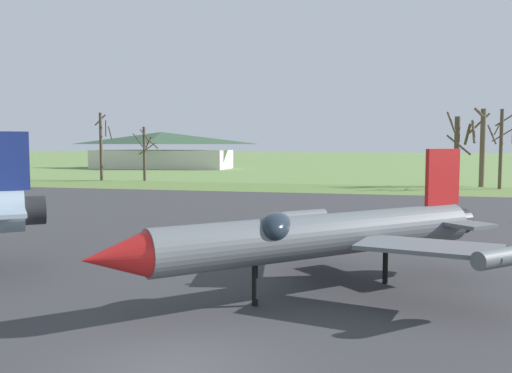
% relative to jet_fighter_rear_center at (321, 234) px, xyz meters
% --- Properties ---
extents(ground_plane, '(600.00, 600.00, 0.00)m').
position_rel_jet_fighter_rear_center_xyz_m(ground_plane, '(-2.40, -6.58, -1.99)').
color(ground_plane, '#607F42').
extents(asphalt_apron, '(85.34, 52.30, 0.05)m').
position_rel_jet_fighter_rear_center_xyz_m(asphalt_apron, '(-2.40, 9.11, -1.96)').
color(asphalt_apron, '#333335').
rests_on(asphalt_apron, ground).
extents(grass_verge_strip, '(145.34, 12.00, 0.06)m').
position_rel_jet_fighter_rear_center_xyz_m(grass_verge_strip, '(-2.40, 41.26, -1.96)').
color(grass_verge_strip, '#587238').
rests_on(grass_verge_strip, ground).
extents(jet_fighter_rear_center, '(11.87, 11.70, 4.68)m').
position_rel_jet_fighter_rear_center_xyz_m(jet_fighter_rear_center, '(0.00, 0.00, 0.00)').
color(jet_fighter_rear_center, '#565B60').
rests_on(jet_fighter_rear_center, ground).
extents(bare_tree_far_left, '(2.63, 2.36, 8.88)m').
position_rel_jet_fighter_rear_center_xyz_m(bare_tree_far_left, '(-34.42, 47.27, 2.75)').
color(bare_tree_far_left, '#42382D').
rests_on(bare_tree_far_left, ground).
extents(bare_tree_left_of_center, '(2.87, 2.86, 7.06)m').
position_rel_jet_fighter_rear_center_xyz_m(bare_tree_left_of_center, '(-28.96, 48.77, 1.90)').
color(bare_tree_left_of_center, '#42382D').
rests_on(bare_tree_left_of_center, ground).
extents(bare_tree_center, '(2.71, 2.78, 8.52)m').
position_rel_jet_fighter_rear_center_xyz_m(bare_tree_center, '(9.68, 48.49, 2.32)').
color(bare_tree_center, brown).
rests_on(bare_tree_center, ground).
extents(bare_tree_right_of_center, '(2.43, 2.60, 8.89)m').
position_rel_jet_fighter_rear_center_xyz_m(bare_tree_right_of_center, '(12.15, 48.04, 2.83)').
color(bare_tree_right_of_center, brown).
rests_on(bare_tree_right_of_center, ground).
extents(bare_tree_far_right, '(3.12, 3.18, 8.50)m').
position_rel_jet_fighter_rear_center_xyz_m(bare_tree_far_right, '(13.64, 45.00, 2.68)').
color(bare_tree_far_right, brown).
rests_on(bare_tree_far_right, ground).
extents(visitor_building, '(28.23, 10.25, 7.15)m').
position_rel_jet_fighter_rear_center_xyz_m(visitor_building, '(-41.45, 82.73, 1.57)').
color(visitor_building, beige).
rests_on(visitor_building, ground).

